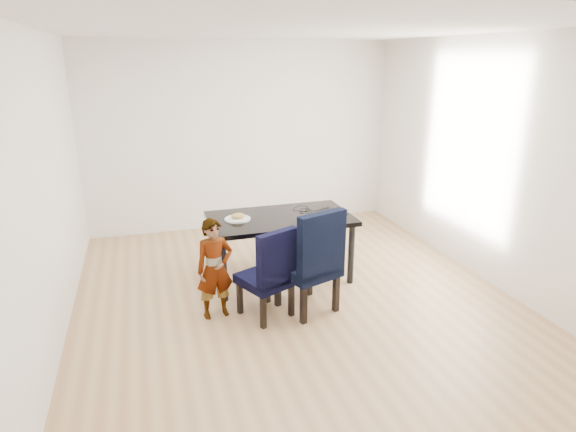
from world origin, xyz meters
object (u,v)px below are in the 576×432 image
object	(u,v)px
plate	(238,219)
dining_table	(280,247)
chair_right	(307,259)
child	(215,269)
chair_left	(265,272)
laptop	(330,210)

from	to	relation	value
plate	dining_table	bearing A→B (deg)	-3.70
plate	chair_right	bearing A→B (deg)	-56.83
chair_right	child	bearing A→B (deg)	153.11
child	plate	size ratio (longest dim) A/B	3.52
dining_table	child	distance (m)	1.08
chair_left	laptop	size ratio (longest dim) A/B	2.60
plate	chair_left	bearing A→B (deg)	-83.10
dining_table	chair_right	world-z (taller)	chair_right
chair_left	laptop	distance (m)	1.30
chair_left	child	world-z (taller)	child
chair_left	plate	world-z (taller)	chair_left
child	plate	bearing A→B (deg)	53.24
laptop	chair_left	bearing A→B (deg)	32.96
dining_table	chair_left	xyz separation A→B (m)	(-0.38, -0.78, 0.09)
dining_table	plate	distance (m)	0.62
chair_left	plate	xyz separation A→B (m)	(-0.10, 0.81, 0.29)
chair_right	child	xyz separation A→B (m)	(-0.90, 0.13, -0.04)
laptop	chair_right	bearing A→B (deg)	49.15
child	chair_left	bearing A→B (deg)	-23.69
chair_left	chair_right	bearing A→B (deg)	-24.25
dining_table	chair_left	distance (m)	0.87
laptop	plate	bearing A→B (deg)	-6.84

